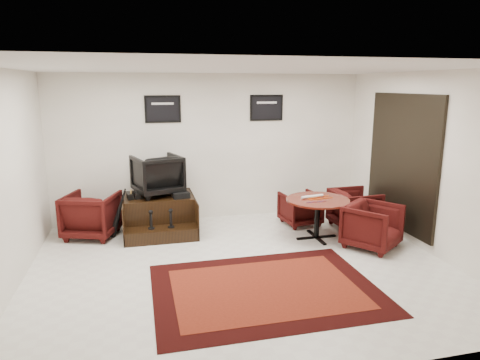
% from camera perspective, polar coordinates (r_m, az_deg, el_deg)
% --- Properties ---
extents(ground, '(6.00, 6.00, 0.00)m').
position_cam_1_polar(ground, '(6.33, 0.28, -11.56)').
color(ground, silver).
rests_on(ground, ground).
extents(room_shell, '(6.02, 5.02, 2.81)m').
position_cam_1_polar(room_shell, '(6.06, 3.78, 4.93)').
color(room_shell, white).
rests_on(room_shell, ground).
extents(area_rug, '(2.87, 2.15, 0.01)m').
position_cam_1_polar(area_rug, '(5.72, 3.40, -14.26)').
color(area_rug, black).
rests_on(area_rug, ground).
extents(shine_podium, '(1.24, 1.28, 0.64)m').
position_cam_1_polar(shine_podium, '(7.87, -10.70, -4.59)').
color(shine_podium, black).
rests_on(shine_podium, ground).
extents(shine_chair, '(0.96, 0.93, 0.80)m').
position_cam_1_polar(shine_chair, '(7.82, -10.97, 0.93)').
color(shine_chair, black).
rests_on(shine_chair, shine_podium).
extents(shoes_pair, '(0.25, 0.30, 0.10)m').
position_cam_1_polar(shoes_pair, '(7.75, -14.02, -2.00)').
color(shoes_pair, black).
rests_on(shoes_pair, shine_podium).
extents(polish_kit, '(0.31, 0.24, 0.10)m').
position_cam_1_polar(polish_kit, '(7.60, -7.86, -2.02)').
color(polish_kit, black).
rests_on(polish_kit, shine_podium).
extents(umbrella_black, '(0.33, 0.12, 0.89)m').
position_cam_1_polar(umbrella_black, '(7.67, -15.88, -4.15)').
color(umbrella_black, black).
rests_on(umbrella_black, ground).
extents(umbrella_hooked, '(0.29, 0.11, 0.78)m').
position_cam_1_polar(umbrella_hooked, '(7.81, -15.91, -4.28)').
color(umbrella_hooked, black).
rests_on(umbrella_hooked, ground).
extents(armchair_side, '(1.03, 1.00, 0.85)m').
position_cam_1_polar(armchair_side, '(7.85, -19.16, -4.14)').
color(armchair_side, black).
rests_on(armchair_side, ground).
extents(meeting_table, '(1.07, 1.07, 0.70)m').
position_cam_1_polar(meeting_table, '(7.38, 10.31, -3.16)').
color(meeting_table, '#410F09').
rests_on(meeting_table, ground).
extents(table_chair_back, '(0.73, 0.70, 0.68)m').
position_cam_1_polar(table_chair_back, '(8.15, 8.04, -3.56)').
color(table_chair_back, black).
rests_on(table_chair_back, ground).
extents(table_chair_window, '(0.74, 0.78, 0.79)m').
position_cam_1_polar(table_chair_window, '(8.16, 15.04, -3.46)').
color(table_chair_window, black).
rests_on(table_chair_window, ground).
extents(table_chair_corner, '(1.05, 1.04, 0.80)m').
position_cam_1_polar(table_chair_corner, '(7.24, 17.26, -5.62)').
color(table_chair_corner, black).
rests_on(table_chair_corner, ground).
extents(paper_roll, '(0.42, 0.12, 0.05)m').
position_cam_1_polar(paper_roll, '(7.41, 9.61, -2.18)').
color(paper_roll, silver).
rests_on(paper_roll, meeting_table).
extents(table_clutter, '(0.57, 0.36, 0.01)m').
position_cam_1_polar(table_clutter, '(7.36, 10.50, -2.47)').
color(table_clutter, '#D24B0B').
rests_on(table_clutter, meeting_table).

